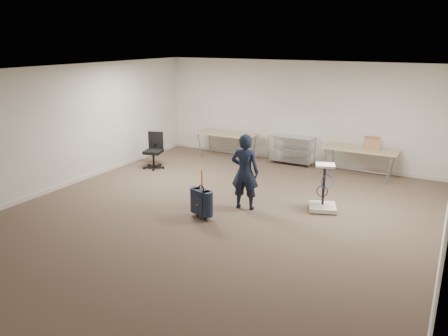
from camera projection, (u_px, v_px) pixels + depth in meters
The scene contains 10 objects.
ground at pixel (216, 215), 8.63m from camera, with size 9.00×9.00×0.00m, color #4F3C30.
room_shell at pixel (247, 192), 9.77m from camera, with size 8.00×9.00×9.00m.
folding_table_left at pixel (227, 135), 12.63m from camera, with size 1.80×0.75×0.73m.
folding_table_right at pixel (361, 150), 10.88m from camera, with size 1.80×0.75×0.73m.
wire_shelf at pixel (292, 149), 12.03m from camera, with size 1.22×0.47×0.80m.
person at pixel (245, 172), 8.78m from camera, with size 0.57×0.37×1.56m, color black.
suitcase at pixel (202, 202), 8.41m from camera, with size 0.40×0.30×0.97m.
office_chair at pixel (154, 157), 11.72m from camera, with size 0.58×0.58×0.96m.
equipment_cart at pixel (323, 198), 8.83m from camera, with size 0.68×0.68×0.97m.
cardboard_box at pixel (372, 143), 10.79m from camera, with size 0.38×0.29×0.29m, color olive.
Camera 1 is at (3.97, -6.94, 3.37)m, focal length 35.00 mm.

